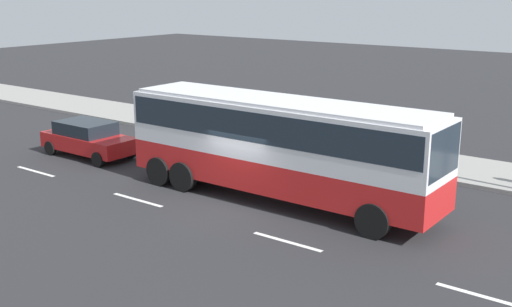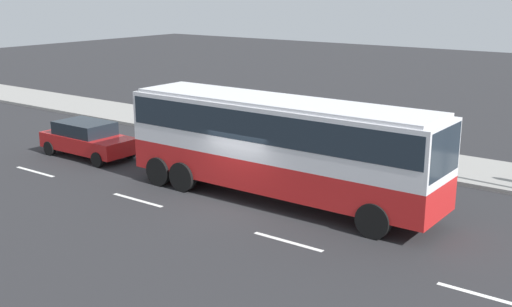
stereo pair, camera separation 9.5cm
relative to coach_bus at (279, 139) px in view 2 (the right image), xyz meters
The scene contains 6 objects.
ground_plane 2.70m from the coach_bus, 124.82° to the right, with size 120.00×120.00×0.00m, color #28282B.
sidewalk_curb 7.84m from the coach_bus, 96.62° to the left, with size 80.00×4.00×0.15m, color gray.
lane_centreline 5.36m from the coach_bus, 142.76° to the right, with size 26.46×0.16×0.01m.
coach_bus is the anchor object (origin of this frame).
car_red_compact 10.27m from the coach_bus, behind, with size 4.54×1.98×1.56m.
pedestrian_at_crossing 6.56m from the coach_bus, 87.05° to the left, with size 0.32×0.32×1.59m.
Camera 2 is at (12.87, -16.32, 7.27)m, focal length 44.59 mm.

